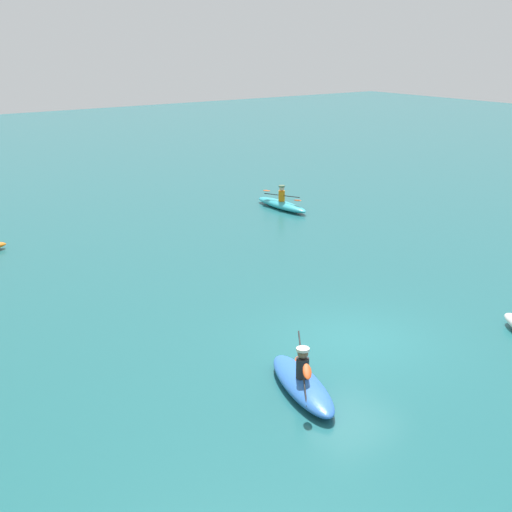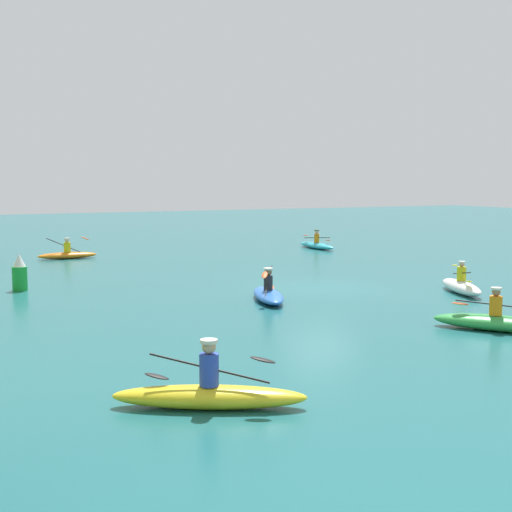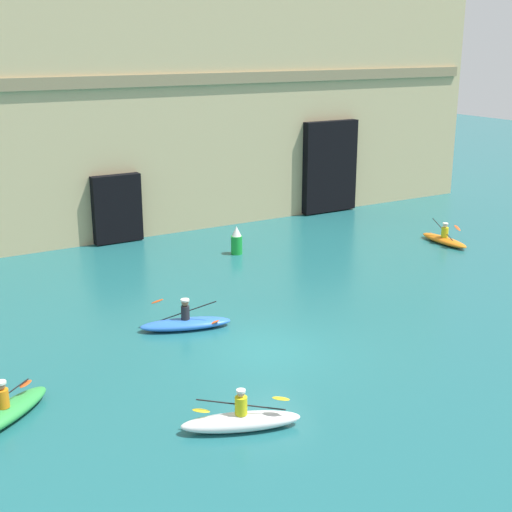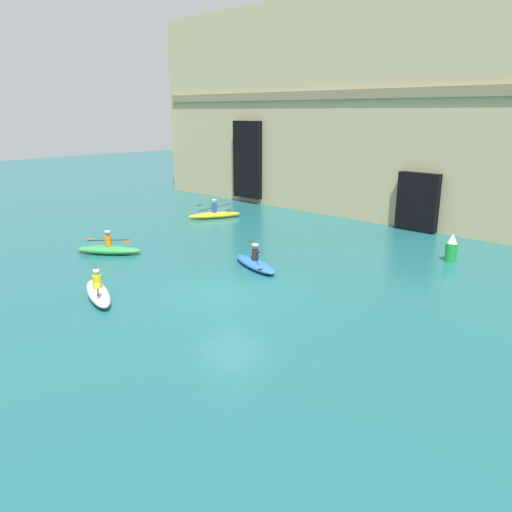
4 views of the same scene
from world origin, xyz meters
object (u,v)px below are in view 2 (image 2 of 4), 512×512
at_px(kayak_orange, 67,254).
at_px(kayak_blue, 268,294).
at_px(kayak_white, 461,286).
at_px(marker_buoy, 20,273).
at_px(kayak_cyan, 317,245).
at_px(kayak_yellow, 209,394).
at_px(kayak_green, 495,321).

distance_m(kayak_orange, kayak_blue, 15.38).
relative_size(kayak_white, marker_buoy, 2.38).
xyz_separation_m(kayak_white, marker_buoy, (7.28, 13.34, 0.35)).
xyz_separation_m(kayak_cyan, marker_buoy, (-8.22, 17.02, 0.39)).
distance_m(kayak_cyan, kayak_yellow, 28.02).
bearing_deg(kayak_cyan, kayak_blue, 144.42).
xyz_separation_m(kayak_white, kayak_cyan, (15.50, -3.67, -0.04)).
distance_m(kayak_orange, marker_buoy, 9.97).
distance_m(kayak_white, marker_buoy, 15.20).
relative_size(kayak_white, kayak_yellow, 0.94).
height_order(kayak_green, kayak_white, kayak_green).
relative_size(kayak_cyan, kayak_yellow, 1.05).
xyz_separation_m(kayak_white, kayak_yellow, (-7.47, 12.37, -0.00)).
bearing_deg(marker_buoy, kayak_yellow, -176.22).
xyz_separation_m(kayak_white, kayak_orange, (16.60, 9.80, -0.04)).
relative_size(kayak_cyan, kayak_blue, 1.08).
xyz_separation_m(kayak_white, kayak_blue, (1.57, 6.57, -0.04)).
xyz_separation_m(kayak_green, kayak_orange, (21.58, 6.39, -0.03)).
bearing_deg(marker_buoy, kayak_cyan, -64.21).
xyz_separation_m(kayak_green, kayak_yellow, (-2.49, 8.96, 0.01)).
bearing_deg(kayak_yellow, kayak_white, 59.36).
height_order(kayak_yellow, kayak_blue, kayak_yellow).
bearing_deg(kayak_blue, kayak_green, 43.87).
bearing_deg(kayak_green, marker_buoy, -178.15).
bearing_deg(kayak_orange, marker_buoy, -109.52).
height_order(kayak_white, kayak_blue, kayak_white).
xyz_separation_m(kayak_green, kayak_blue, (6.54, 3.16, -0.02)).
xyz_separation_m(kayak_green, kayak_white, (4.98, -3.41, 0.01)).
distance_m(kayak_yellow, marker_buoy, 14.79).
bearing_deg(kayak_green, kayak_cyan, 123.76).
height_order(kayak_white, marker_buoy, marker_buoy).
bearing_deg(kayak_blue, kayak_cyan, 161.75).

